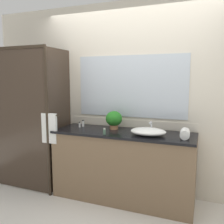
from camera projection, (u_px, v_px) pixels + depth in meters
ground_plane at (123, 198)px, 3.18m from camera, size 8.00×8.00×0.00m
wall_back_with_mirror at (131, 98)px, 3.32m from camera, size 4.40×0.06×2.60m
vanity_cabinet at (123, 166)px, 3.13m from camera, size 1.80×0.58×0.90m
shower_enclosure at (32, 119)px, 3.32m from camera, size 1.20×0.59×2.00m
sink_basin at (148, 131)px, 2.88m from camera, size 0.43×0.32×0.09m
faucet at (151, 129)px, 3.03m from camera, size 0.17×0.12×0.14m
potted_plant at (114, 119)px, 3.21m from camera, size 0.22×0.22×0.24m
amenity_bottle_lotion at (83, 124)px, 3.39m from camera, size 0.03×0.03×0.09m
amenity_bottle_shampoo at (104, 131)px, 2.92m from camera, size 0.03×0.03×0.08m
amenity_bottle_conditioner at (80, 125)px, 3.34m from camera, size 0.03×0.03×0.08m
rolled_towel_near_edge at (185, 134)px, 2.73m from camera, size 0.12×0.21×0.11m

